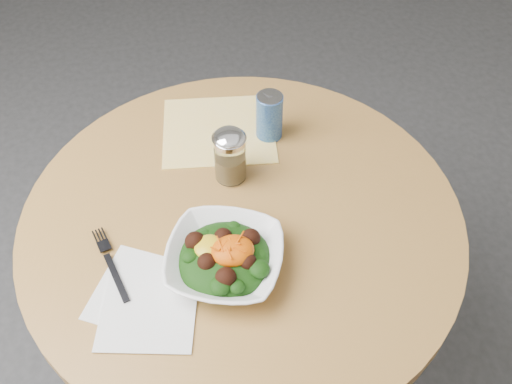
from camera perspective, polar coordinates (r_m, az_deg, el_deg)
ground at (r=1.81m, az=-0.96°, el=-17.31°), size 6.00×6.00×0.00m
table at (r=1.32m, az=-1.27°, el=-7.56°), size 0.90×0.90×0.75m
cloth_napkin at (r=1.33m, az=-3.74°, el=6.19°), size 0.29×0.27×0.00m
paper_napkins at (r=1.06m, az=-11.00°, el=-10.61°), size 0.23×0.25×0.00m
salad_bowl at (r=1.06m, az=-3.15°, el=-6.62°), size 0.28×0.28×0.08m
fork at (r=1.12m, az=-14.39°, el=-6.75°), size 0.06×0.18×0.00m
spice_shaker at (r=1.18m, az=-2.62°, el=3.62°), size 0.07×0.07×0.13m
beverage_can at (r=1.28m, az=1.34°, el=7.61°), size 0.06×0.06×0.12m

